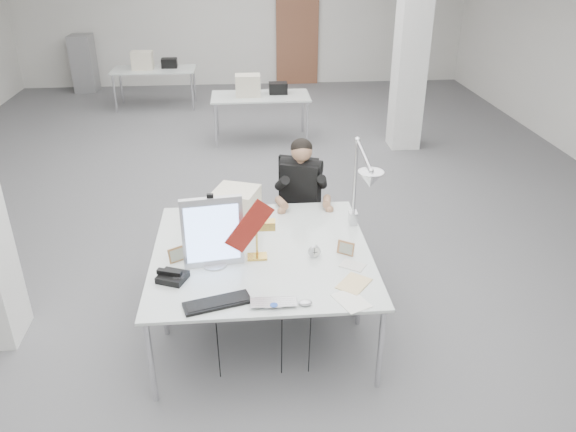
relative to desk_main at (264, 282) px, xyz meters
name	(u,v)px	position (x,y,z in m)	size (l,w,h in m)	color
room_shell	(254,78)	(0.04, 2.63, 0.95)	(10.04, 14.04, 3.24)	#565659
desk_main	(264,282)	(0.00, 0.00, 0.00)	(1.80, 0.90, 0.03)	silver
desk_second	(259,227)	(0.00, 0.90, 0.00)	(1.80, 0.90, 0.03)	silver
bg_desk_a	(260,96)	(0.20, 5.50, 0.00)	(1.60, 0.80, 0.03)	silver
bg_desk_b	(154,70)	(-1.80, 7.70, 0.00)	(1.60, 0.80, 0.03)	silver
filing_cabinet	(84,63)	(-3.50, 9.15, -0.14)	(0.45, 0.55, 1.20)	gray
office_chair	(300,212)	(0.45, 1.61, -0.21)	(0.52, 0.52, 1.07)	black
seated_person	(301,181)	(0.45, 1.56, 0.16)	(0.47, 0.58, 0.87)	black
monitor	(213,232)	(-0.38, 0.27, 0.31)	(0.48, 0.05, 0.59)	#BBBABF
pennant	(250,226)	(-0.09, 0.23, 0.37)	(0.43, 0.01, 0.18)	maroon
keyboard	(217,303)	(-0.35, -0.27, 0.02)	(0.48, 0.16, 0.02)	black
laptop	(274,307)	(0.05, -0.36, 0.03)	(0.33, 0.21, 0.03)	silver
mouse	(305,303)	(0.28, -0.34, 0.03)	(0.10, 0.06, 0.04)	silver
bankers_lamp	(257,239)	(-0.04, 0.35, 0.19)	(0.31, 0.12, 0.35)	gold
desk_phone	(173,277)	(-0.69, 0.07, 0.04)	(0.20, 0.18, 0.05)	black
picture_frame_left	(177,254)	(-0.68, 0.36, 0.07)	(0.15, 0.01, 0.12)	#A07245
picture_frame_right	(346,248)	(0.69, 0.35, 0.07)	(0.14, 0.01, 0.11)	#B0754B
desk_clock	(314,251)	(0.43, 0.32, 0.06)	(0.10, 0.10, 0.03)	#B7B7BC
paper_stack_a	(351,301)	(0.61, -0.32, 0.02)	(0.19, 0.27, 0.01)	white
paper_stack_b	(354,284)	(0.67, -0.10, 0.02)	(0.19, 0.26, 0.01)	#E1C386
paper_stack_c	(353,265)	(0.71, 0.16, 0.02)	(0.19, 0.13, 0.01)	silver
beige_monitor	(237,207)	(-0.20, 0.95, 0.19)	(0.37, 0.35, 0.35)	beige
architect_lamp	(361,191)	(0.85, 0.63, 0.45)	(0.23, 0.67, 0.87)	#B8B7BC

